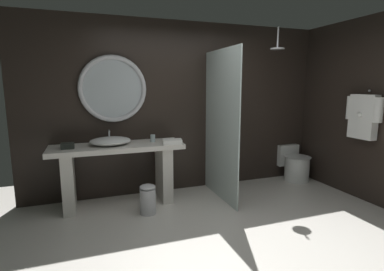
{
  "coord_description": "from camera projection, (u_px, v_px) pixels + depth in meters",
  "views": [
    {
      "loc": [
        -1.41,
        -2.52,
        1.65
      ],
      "look_at": [
        -0.23,
        0.81,
        1.05
      ],
      "focal_mm": 27.61,
      "sensor_mm": 36.0,
      "label": 1
    }
  ],
  "objects": [
    {
      "name": "vanity_counter",
      "position": [
        118.0,
        166.0,
        4.07
      ],
      "size": [
        1.77,
        0.59,
        0.85
      ],
      "color": "silver",
      "rests_on": "ground_plane"
    },
    {
      "name": "hanging_bathrobe",
      "position": [
        363.0,
        115.0,
        4.1
      ],
      "size": [
        0.2,
        0.55,
        0.68
      ],
      "color": "silver"
    },
    {
      "name": "folded_hand_towel",
      "position": [
        172.0,
        142.0,
        4.08
      ],
      "size": [
        0.29,
        0.23,
        0.06
      ],
      "primitive_type": "cube",
      "rotation": [
        0.0,
        0.0,
        -0.18
      ],
      "color": "white",
      "rests_on": "vanity_counter"
    },
    {
      "name": "tissue_box",
      "position": [
        68.0,
        146.0,
        3.76
      ],
      "size": [
        0.16,
        0.13,
        0.07
      ],
      "primitive_type": "cube",
      "color": "#282D28",
      "rests_on": "vanity_counter"
    },
    {
      "name": "back_wall_panel",
      "position": [
        182.0,
        108.0,
        4.63
      ],
      "size": [
        4.8,
        0.1,
        2.6
      ],
      "primitive_type": "cube",
      "color": "black",
      "rests_on": "ground_plane"
    },
    {
      "name": "tumbler_cup",
      "position": [
        153.0,
        138.0,
        4.21
      ],
      "size": [
        0.07,
        0.07,
        0.11
      ],
      "primitive_type": "cylinder",
      "color": "silver",
      "rests_on": "vanity_counter"
    },
    {
      "name": "round_wall_mirror",
      "position": [
        113.0,
        89.0,
        4.15
      ],
      "size": [
        0.94,
        0.07,
        0.94
      ],
      "color": "silver"
    },
    {
      "name": "rain_shower_head",
      "position": [
        277.0,
        47.0,
        4.4
      ],
      "size": [
        0.21,
        0.21,
        0.32
      ],
      "color": "silver"
    },
    {
      "name": "shower_glass_panel",
      "position": [
        221.0,
        126.0,
        4.23
      ],
      "size": [
        0.02,
        1.11,
        2.15
      ],
      "primitive_type": "cube",
      "color": "silver",
      "rests_on": "ground_plane"
    },
    {
      "name": "side_wall_right",
      "position": [
        358.0,
        109.0,
        4.35
      ],
      "size": [
        0.1,
        2.47,
        2.6
      ],
      "primitive_type": "cube",
      "color": "black",
      "rests_on": "ground_plane"
    },
    {
      "name": "vessel_sink",
      "position": [
        110.0,
        141.0,
        4.0
      ],
      "size": [
        0.55,
        0.45,
        0.18
      ],
      "color": "white",
      "rests_on": "vanity_counter"
    },
    {
      "name": "toilet",
      "position": [
        295.0,
        165.0,
        5.19
      ],
      "size": [
        0.44,
        0.6,
        0.59
      ],
      "color": "white",
      "rests_on": "ground_plane"
    },
    {
      "name": "ground_plane",
      "position": [
        238.0,
        245.0,
        3.08
      ],
      "size": [
        5.76,
        5.76,
        0.0
      ],
      "primitive_type": "plane",
      "color": "silver"
    },
    {
      "name": "waste_bin",
      "position": [
        148.0,
        199.0,
        3.81
      ],
      "size": [
        0.21,
        0.21,
        0.39
      ],
      "color": "silver",
      "rests_on": "ground_plane"
    }
  ]
}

